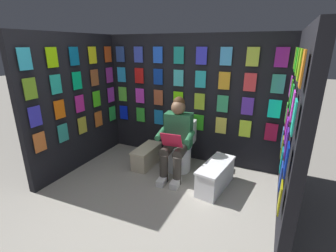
{
  "coord_description": "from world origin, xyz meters",
  "views": [
    {
      "loc": [
        -1.33,
        1.79,
        1.9
      ],
      "look_at": [
        -0.01,
        -1.05,
        0.85
      ],
      "focal_mm": 25.89,
      "sensor_mm": 36.0,
      "label": 1
    }
  ],
  "objects_px": {
    "person_reading": "(176,138)",
    "comic_longbox_near": "(147,156)",
    "toilet": "(180,149)",
    "comic_longbox_far": "(215,176)"
  },
  "relations": [
    {
      "from": "person_reading",
      "to": "comic_longbox_near",
      "type": "height_order",
      "value": "person_reading"
    },
    {
      "from": "toilet",
      "to": "comic_longbox_near",
      "type": "height_order",
      "value": "toilet"
    },
    {
      "from": "comic_longbox_near",
      "to": "toilet",
      "type": "bearing_deg",
      "value": -164.28
    },
    {
      "from": "person_reading",
      "to": "comic_longbox_near",
      "type": "xyz_separation_m",
      "value": [
        0.55,
        -0.07,
        -0.44
      ]
    },
    {
      "from": "toilet",
      "to": "comic_longbox_far",
      "type": "bearing_deg",
      "value": 146.88
    },
    {
      "from": "person_reading",
      "to": "comic_longbox_near",
      "type": "distance_m",
      "value": 0.71
    },
    {
      "from": "comic_longbox_near",
      "to": "comic_longbox_far",
      "type": "xyz_separation_m",
      "value": [
        -1.2,
        0.2,
        0.03
      ]
    },
    {
      "from": "toilet",
      "to": "comic_longbox_far",
      "type": "distance_m",
      "value": 0.76
    },
    {
      "from": "toilet",
      "to": "comic_longbox_far",
      "type": "relative_size",
      "value": 0.97
    },
    {
      "from": "person_reading",
      "to": "comic_longbox_near",
      "type": "bearing_deg",
      "value": -13.03
    }
  ]
}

